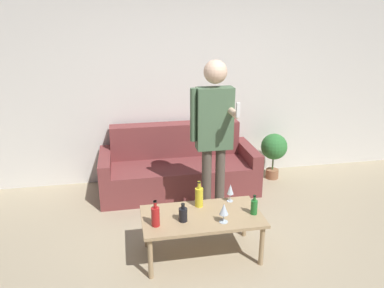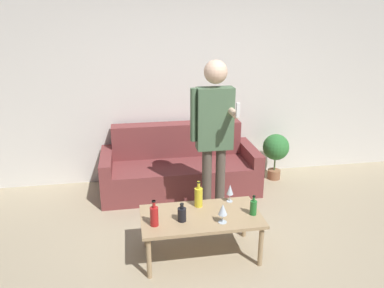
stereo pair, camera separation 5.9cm
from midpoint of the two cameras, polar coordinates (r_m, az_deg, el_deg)
ground_plane at (r=3.49m, az=6.59°, el=-19.60°), size 16.00×16.00×0.00m
wall_back at (r=5.02m, az=-0.12°, el=9.64°), size 8.00×0.06×2.70m
couch at (r=4.88m, az=-1.57°, el=-3.64°), size 1.98×0.81×0.83m
coffee_table at (r=3.53m, az=1.87°, el=-11.41°), size 1.11×0.58×0.43m
bottle_orange at (r=3.38m, az=-1.04°, el=-10.62°), size 0.08×0.08×0.17m
bottle_green at (r=3.32m, az=-5.26°, el=-10.82°), size 0.07×0.07×0.24m
bottle_dark at (r=3.53m, az=9.82°, el=-9.45°), size 0.06×0.06×0.19m
bottle_yellow at (r=3.61m, az=1.47°, el=-8.00°), size 0.08×0.08×0.26m
wine_glass_near at (r=3.70m, az=6.27°, el=-6.99°), size 0.06×0.06×0.18m
wine_glass_far at (r=3.34m, az=5.22°, el=-9.98°), size 0.08×0.08×0.18m
person_standing_front at (r=3.84m, az=3.84°, el=2.41°), size 0.44×0.44×1.77m
potted_plant at (r=5.24m, az=12.96°, el=-0.79°), size 0.36×0.36×0.65m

